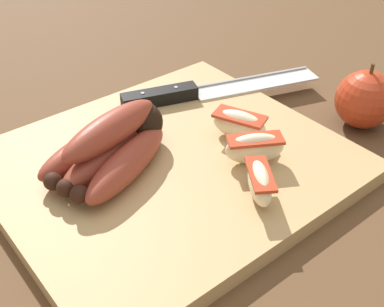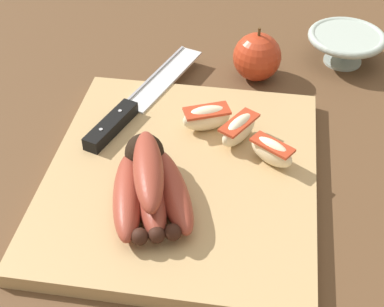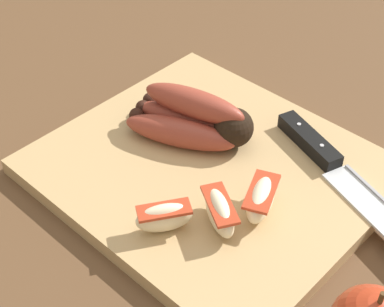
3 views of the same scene
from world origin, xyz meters
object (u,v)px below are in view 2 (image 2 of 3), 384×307
Objects in this scene: apple_wedge_near at (239,129)px; whole_apple at (257,57)px; chefs_knife at (131,108)px; apple_wedge_far at (207,117)px; apple_wedge_middle at (272,151)px; ceramic_bowl at (345,45)px; banana_bunch at (149,183)px.

whole_apple is at bearing 176.59° from apple_wedge_near.
apple_wedge_far is (0.02, 0.11, 0.01)m from chefs_knife.
apple_wedge_near is at bearing -129.87° from apple_wedge_middle.
apple_wedge_near is at bearing -30.39° from ceramic_bowl.
chefs_knife is 0.22m from whole_apple.
banana_bunch is 2.27× the size of apple_wedge_far.
apple_wedge_far is at bearing -113.26° from apple_wedge_near.
apple_wedge_far is at bearing 161.30° from banana_bunch.
apple_wedge_middle reaches higher than chefs_knife.
apple_wedge_middle is at bearing 68.50° from chefs_knife.
chefs_knife is 3.93× the size of apple_wedge_far.
ceramic_bowl is at bearing 160.21° from apple_wedge_middle.
apple_wedge_near is 0.79× the size of whole_apple.
apple_wedge_near is (-0.12, 0.09, -0.01)m from banana_bunch.
chefs_knife is at bearing -111.50° from apple_wedge_middle.
apple_wedge_near is 0.97× the size of apple_wedge_far.
chefs_knife is (-0.16, -0.06, -0.02)m from banana_bunch.
apple_wedge_middle is (0.08, 0.20, 0.01)m from chefs_knife.
chefs_knife is 3.20× the size of whole_apple.
apple_wedge_middle is 0.22m from whole_apple.
banana_bunch is at bearing 20.80° from chefs_knife.
chefs_knife is 4.05× the size of apple_wedge_near.
apple_wedge_middle is at bearing 50.13° from apple_wedge_near.
apple_wedge_far is 0.30m from ceramic_bowl.
apple_wedge_middle is (-0.08, 0.14, -0.01)m from banana_bunch.
whole_apple reaches higher than ceramic_bowl.
ceramic_bowl is (-0.29, 0.10, -0.01)m from apple_wedge_middle.
banana_bunch is 0.32m from whole_apple.
chefs_knife is 2.25× the size of ceramic_bowl.
banana_bunch is 0.15m from apple_wedge_far.
apple_wedge_middle and apple_wedge_far have the same top height.
ceramic_bowl is at bearing 116.30° from whole_apple.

